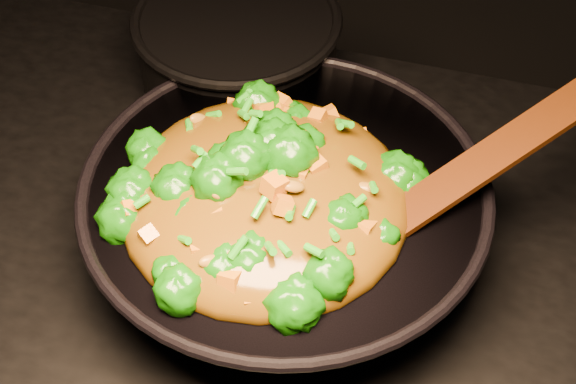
% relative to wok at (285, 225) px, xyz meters
% --- Properties ---
extents(wok, '(0.47, 0.47, 0.11)m').
position_rel_wok_xyz_m(wok, '(0.00, 0.00, 0.00)').
color(wok, black).
rests_on(wok, stovetop).
extents(stir_fry, '(0.36, 0.36, 0.09)m').
position_rel_wok_xyz_m(stir_fry, '(-0.01, -0.02, 0.10)').
color(stir_fry, '#166D07').
rests_on(stir_fry, wok).
extents(spatula, '(0.20, 0.18, 0.10)m').
position_rel_wok_xyz_m(spatula, '(0.17, 0.04, 0.09)').
color(spatula, '#361805').
rests_on(spatula, wok).
extents(back_pot, '(0.28, 0.28, 0.13)m').
position_rel_wok_xyz_m(back_pot, '(-0.12, 0.21, 0.01)').
color(back_pot, black).
rests_on(back_pot, stovetop).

